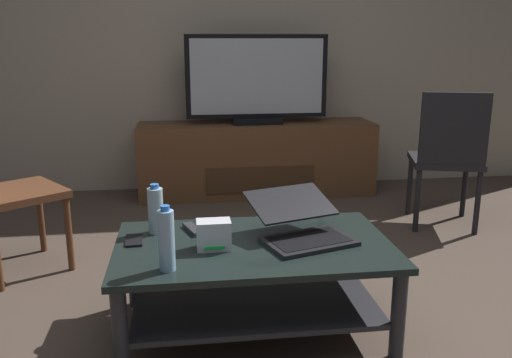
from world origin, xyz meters
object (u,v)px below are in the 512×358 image
media_cabinet (256,159)px  water_bottle_far (166,240)px  water_bottle_near (156,210)px  coffee_table (254,270)px  tv_remote (193,229)px  television (257,81)px  router_box (214,235)px  dining_chair (448,153)px  laptop (301,225)px  cell_phone (134,240)px

media_cabinet → water_bottle_far: 2.51m
media_cabinet → water_bottle_far: water_bottle_far is taller
water_bottle_near → water_bottle_far: bearing=-82.1°
coffee_table → tv_remote: (-0.25, 0.18, 0.13)m
television → water_bottle_near: 2.14m
router_box → television: bearing=77.6°
television → tv_remote: 2.12m
dining_chair → tv_remote: dining_chair is taller
water_bottle_near → water_bottle_far: size_ratio=0.89×
dining_chair → laptop: (-1.24, -1.12, -0.05)m
cell_phone → media_cabinet: bearing=64.8°
coffee_table → cell_phone: cell_phone is taller
cell_phone → water_bottle_near: bearing=43.4°
water_bottle_near → tv_remote: size_ratio=1.40×
television → cell_phone: (-0.82, -2.07, -0.51)m
router_box → coffee_table: bearing=13.3°
coffee_table → tv_remote: size_ratio=7.29×
television → laptop: (-0.10, -2.13, -0.46)m
coffee_table → laptop: bearing=7.3°
coffee_table → tv_remote: tv_remote is taller
laptop → water_bottle_near: size_ratio=2.21×
water_bottle_far → coffee_table: bearing=32.8°
media_cabinet → dining_chair: dining_chair is taller
coffee_table → water_bottle_near: 0.51m
coffee_table → television: (0.31, 2.15, 0.64)m
router_box → tv_remote: size_ratio=0.87×
laptop → tv_remote: 0.49m
television → cell_phone: 2.28m
television → cell_phone: television is taller
router_box → tv_remote: bearing=110.5°
water_bottle_far → tv_remote: 0.44m
television → media_cabinet: bearing=90.0°
coffee_table → dining_chair: 1.86m
coffee_table → television: size_ratio=1.04×
media_cabinet → tv_remote: media_cabinet is taller
media_cabinet → cell_phone: 2.24m
coffee_table → cell_phone: 0.53m
water_bottle_far → tv_remote: (0.10, 0.41, -0.11)m
router_box → cell_phone: bearing=159.0°
cell_phone → water_bottle_far: bearing=-68.6°
dining_chair → router_box: (-1.62, -1.19, -0.05)m
laptop → cell_phone: size_ratio=3.54×
water_bottle_far → cell_phone: size_ratio=1.80×
water_bottle_far → television: bearing=74.4°
media_cabinet → water_bottle_far: bearing=-105.5°
laptop → cell_phone: bearing=175.1°
dining_chair → cell_phone: size_ratio=6.62×
media_cabinet → water_bottle_far: size_ratio=7.55×
router_box → laptop: bearing=10.0°
television → router_box: size_ratio=8.05×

